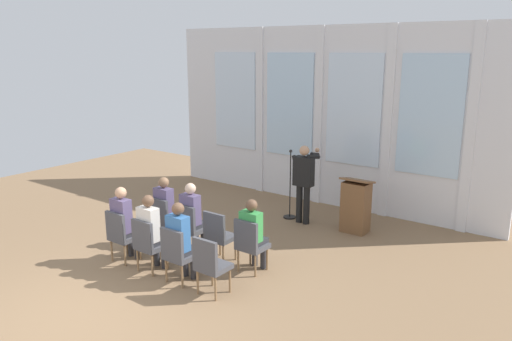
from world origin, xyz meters
TOP-DOWN VIEW (x-y plane):
  - ground_plane at (0.00, 0.00)m, footprint 17.37×17.37m
  - rear_partition at (0.05, 6.67)m, footprint 8.57×0.14m
  - speaker at (0.48, 5.14)m, footprint 0.51×0.69m
  - mic_stand at (0.07, 5.24)m, footprint 0.28×0.28m
  - lectern at (1.62, 5.31)m, footprint 0.60×0.48m
  - chair_r0_c0 at (-1.04, 2.49)m, footprint 0.46×0.44m
  - audience_r0_c0 at (-1.04, 2.57)m, footprint 0.36×0.39m
  - chair_r0_c1 at (-0.35, 2.49)m, footprint 0.46×0.44m
  - audience_r0_c1 at (-0.35, 2.57)m, footprint 0.36×0.39m
  - chair_r0_c2 at (0.35, 2.49)m, footprint 0.46×0.44m
  - chair_r0_c3 at (1.04, 2.49)m, footprint 0.46×0.44m
  - audience_r0_c3 at (1.04, 2.57)m, footprint 0.36×0.39m
  - chair_r1_c0 at (-1.04, 1.49)m, footprint 0.46×0.44m
  - audience_r1_c0 at (-1.04, 1.56)m, footprint 0.36×0.39m
  - chair_r1_c1 at (-0.35, 1.49)m, footprint 0.46×0.44m
  - audience_r1_c1 at (-0.35, 1.57)m, footprint 0.36×0.39m
  - chair_r1_c2 at (0.35, 1.49)m, footprint 0.46×0.44m
  - audience_r1_c2 at (0.35, 1.57)m, footprint 0.36×0.39m
  - chair_r1_c3 at (1.04, 1.49)m, footprint 0.46×0.44m

SIDE VIEW (x-z plane):
  - ground_plane at x=0.00m, z-range 0.00..0.00m
  - mic_stand at x=0.07m, z-range -0.44..1.11m
  - chair_r0_c0 at x=-1.04m, z-range 0.06..1.00m
  - chair_r0_c1 at x=-0.35m, z-range 0.06..1.00m
  - chair_r0_c2 at x=0.35m, z-range 0.06..1.00m
  - chair_r0_c3 at x=1.04m, z-range 0.06..1.00m
  - chair_r1_c0 at x=-1.04m, z-range 0.06..1.00m
  - chair_r1_c1 at x=-0.35m, z-range 0.06..1.00m
  - chair_r1_c2 at x=0.35m, z-range 0.06..1.00m
  - chair_r1_c3 at x=1.04m, z-range 0.06..1.00m
  - lectern at x=1.62m, z-range -0.03..1.13m
  - audience_r0_c3 at x=1.04m, z-range 0.07..1.35m
  - audience_r0_c1 at x=-0.35m, z-range 0.07..1.40m
  - audience_r0_c0 at x=-1.04m, z-range 0.07..1.40m
  - audience_r1_c2 at x=0.35m, z-range 0.07..1.42m
  - audience_r1_c1 at x=-0.35m, z-range 0.07..1.42m
  - audience_r1_c0 at x=-1.04m, z-range 0.07..1.44m
  - speaker at x=0.48m, z-range 0.14..1.84m
  - rear_partition at x=0.05m, z-range 0.03..4.23m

